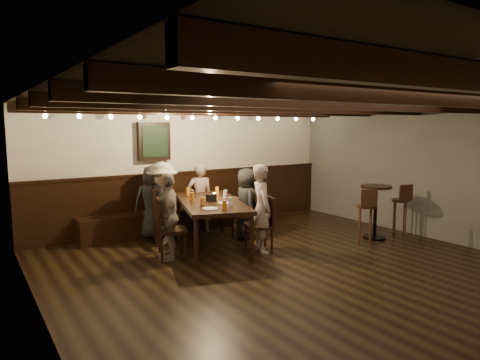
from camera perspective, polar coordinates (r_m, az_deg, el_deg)
room at (r=7.46m, az=-4.22°, el=-0.24°), size 7.00×7.00×7.00m
dining_table at (r=7.16m, az=-3.93°, el=-3.31°), size 1.57×2.32×0.80m
chair_left_near at (r=7.59m, az=-9.95°, el=-6.11°), size 0.57×0.57×0.99m
chair_left_far at (r=6.72m, az=-9.22°, el=-7.96°), size 0.54×0.54×0.95m
chair_right_near at (r=7.85m, az=0.64°, el=-5.74°), size 0.52×0.52×0.91m
chair_right_far at (r=7.01m, az=2.66°, el=-7.34°), size 0.52×0.52×0.91m
person_bench_left at (r=7.94m, az=-11.59°, el=-2.87°), size 0.75×0.61×1.34m
person_bench_centre at (r=8.19m, az=-5.36°, el=-2.44°), size 0.56×0.46×1.34m
person_bench_right at (r=8.25m, az=1.00°, el=-2.75°), size 0.71×0.62×1.22m
person_left_near at (r=7.50m, az=-10.24°, el=-3.05°), size 0.79×1.04×1.43m
person_left_far at (r=6.63m, az=-9.55°, el=-4.80°), size 0.55×0.85×1.34m
person_right_near at (r=7.78m, az=0.86°, el=-3.12°), size 0.58×0.72×1.28m
person_right_far at (r=6.92m, az=2.92°, el=-3.80°), size 0.49×0.60×1.43m
pint_a at (r=7.77m, az=-6.97°, el=-1.50°), size 0.07×0.07×0.14m
pint_b at (r=7.82m, az=-3.07°, el=-1.41°), size 0.07×0.07×0.14m
pint_c at (r=7.18m, az=-6.44°, el=-2.21°), size 0.07×0.07×0.14m
pint_d at (r=7.39m, az=-1.96°, el=-1.90°), size 0.07×0.07×0.14m
pint_e at (r=6.66m, az=-5.04°, el=-2.93°), size 0.07×0.07×0.14m
pint_f at (r=6.65m, az=-1.32°, el=-2.92°), size 0.07×0.07×0.14m
pint_g at (r=6.38m, az=-2.09°, el=-3.36°), size 0.07×0.07×0.14m
plate_near at (r=6.44m, az=-4.02°, el=-3.83°), size 0.24×0.24×0.01m
plate_far at (r=6.90m, az=-1.97°, el=-3.09°), size 0.24×0.24×0.01m
condiment_caddy at (r=7.09m, az=-3.86°, el=-2.38°), size 0.15×0.10×0.12m
candle at (r=7.46m, az=-3.48°, el=-2.18°), size 0.05×0.05×0.05m
high_top_table at (r=8.11m, az=17.63°, el=-3.05°), size 0.55×0.55×0.98m
bar_stool_left at (r=7.66m, az=16.35°, el=-5.68°), size 0.36×0.36×0.99m
bar_stool_right at (r=8.46m, az=20.52°, el=-4.64°), size 0.33×0.35×0.99m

